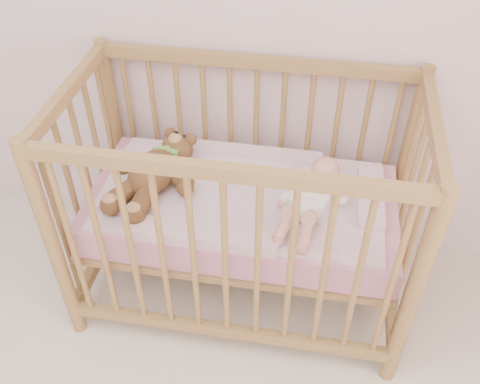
# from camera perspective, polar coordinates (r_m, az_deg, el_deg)

# --- Properties ---
(crib) EXTENTS (1.36, 0.76, 1.00)m
(crib) POSITION_cam_1_polar(r_m,az_deg,el_deg) (2.16, 0.23, -1.53)
(crib) COLOR #A77A47
(crib) RESTS_ON floor
(mattress) EXTENTS (1.22, 0.62, 0.13)m
(mattress) POSITION_cam_1_polar(r_m,az_deg,el_deg) (2.17, 0.23, -1.82)
(mattress) COLOR pink
(mattress) RESTS_ON crib
(blanket) EXTENTS (1.10, 0.58, 0.06)m
(blanket) POSITION_cam_1_polar(r_m,az_deg,el_deg) (2.12, 0.23, -0.34)
(blanket) COLOR pink
(blanket) RESTS_ON mattress
(baby) EXTENTS (0.37, 0.56, 0.12)m
(baby) POSITION_cam_1_polar(r_m,az_deg,el_deg) (2.04, 7.82, -0.02)
(baby) COLOR white
(baby) RESTS_ON blanket
(teddy_bear) EXTENTS (0.51, 0.61, 0.15)m
(teddy_bear) POSITION_cam_1_polar(r_m,az_deg,el_deg) (2.12, -9.30, 2.12)
(teddy_bear) COLOR brown
(teddy_bear) RESTS_ON blanket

